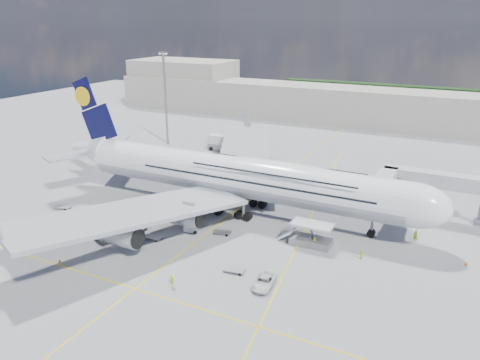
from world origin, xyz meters
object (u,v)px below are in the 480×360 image
at_px(cone_nose, 466,264).
at_px(cone_wing_right_inner, 129,235).
at_px(catering_truck_outer, 221,144).
at_px(dolly_row_c, 153,237).
at_px(jet_bridge, 415,182).
at_px(cargo_loader, 310,237).
at_px(crew_nose, 415,236).
at_px(cone_wing_left_outer, 221,158).
at_px(crew_wing, 130,222).
at_px(cone_wing_right_outer, 60,260).
at_px(light_mast, 166,97).
at_px(dolly_back, 63,207).
at_px(crew_van, 314,242).
at_px(dolly_nose_near, 222,232).
at_px(cone_tail, 81,184).
at_px(crew_tug, 172,280).
at_px(crew_loader, 361,255).
at_px(dolly_row_b, 137,227).
at_px(baggage_tug, 192,228).
at_px(dolly_nose_far, 234,270).
at_px(dolly_row_a, 103,235).
at_px(catering_truck_inner, 235,175).
at_px(cone_wing_left_inner, 208,186).
at_px(service_van, 264,282).
at_px(airliner, 238,176).

height_order(cone_nose, cone_wing_right_inner, cone_wing_right_inner).
bearing_deg(catering_truck_outer, dolly_row_c, -75.34).
xyz_separation_m(jet_bridge, cargo_loader, (-12.99, -18.04, -5.60)).
relative_size(catering_truck_outer, crew_nose, 3.64).
bearing_deg(dolly_row_c, cone_wing_left_outer, 104.25).
bearing_deg(dolly_row_c, crew_wing, 161.78).
xyz_separation_m(dolly_row_c, cone_wing_right_outer, (-7.70, -12.46, -0.06)).
bearing_deg(crew_nose, cargo_loader, -172.92).
xyz_separation_m(light_mast, catering_truck_outer, (17.27, 0.18, -11.25)).
distance_m(crew_wing, cone_wing_left_outer, 43.25).
xyz_separation_m(dolly_back, crew_van, (47.50, 6.53, 0.48)).
bearing_deg(catering_truck_outer, dolly_nose_near, -63.24).
height_order(dolly_back, cone_tail, cone_tail).
distance_m(crew_tug, cone_wing_right_inner, 17.50).
xyz_separation_m(catering_truck_outer, crew_loader, (47.98, -43.73, -1.18)).
relative_size(dolly_row_b, crew_van, 2.11).
xyz_separation_m(cargo_loader, dolly_row_b, (-28.44, -7.68, -0.88)).
distance_m(catering_truck_outer, cone_tail, 40.25).
height_order(jet_bridge, baggage_tug, jet_bridge).
distance_m(jet_bridge, dolly_nose_far, 37.49).
height_order(jet_bridge, dolly_row_a, jet_bridge).
relative_size(dolly_row_c, crew_tug, 1.68).
bearing_deg(catering_truck_outer, cone_wing_left_outer, -63.51).
height_order(catering_truck_outer, crew_wing, catering_truck_outer).
xyz_separation_m(light_mast, dolly_nose_near, (42.40, -45.08, -12.88)).
bearing_deg(dolly_row_b, catering_truck_inner, 84.47).
bearing_deg(dolly_back, dolly_nose_near, -9.43).
bearing_deg(dolly_row_c, crew_van, 20.08).
bearing_deg(cone_wing_left_inner, dolly_row_b, -91.40).
height_order(dolly_row_b, cone_tail, cone_tail).
height_order(catering_truck_outer, cone_wing_left_inner, catering_truck_outer).
xyz_separation_m(dolly_row_a, catering_truck_outer, (-8.96, 56.08, 0.95)).
xyz_separation_m(dolly_row_b, service_van, (26.88, -7.03, 0.33)).
bearing_deg(dolly_nose_far, cone_nose, 21.30).
distance_m(dolly_row_a, cone_wing_left_outer, 49.14).
bearing_deg(cone_tail, crew_loader, -5.54).
relative_size(cargo_loader, dolly_nose_near, 2.71).
distance_m(service_van, crew_tug, 12.39).
relative_size(airliner, crew_tug, 44.02).
xyz_separation_m(dolly_row_c, cone_wing_left_inner, (-4.17, 25.09, -0.05)).
distance_m(dolly_nose_far, cone_wing_right_outer, 26.14).
bearing_deg(baggage_tug, cone_wing_right_inner, -151.12).
bearing_deg(cone_wing_left_outer, dolly_nose_near, -60.91).
distance_m(dolly_row_b, cone_wing_left_inner, 23.06).
bearing_deg(service_van, cone_nose, 32.02).
height_order(dolly_row_b, dolly_row_c, dolly_row_b).
relative_size(dolly_row_b, crew_nose, 1.74).
height_order(dolly_row_a, catering_truck_outer, catering_truck_outer).
distance_m(airliner, cone_wing_left_outer, 34.48).
relative_size(dolly_nose_far, cone_nose, 5.49).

